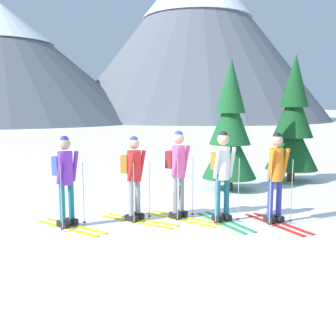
# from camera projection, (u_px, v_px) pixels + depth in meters

# --- Properties ---
(ground_plane) EXTENTS (400.00, 400.00, 0.00)m
(ground_plane) POSITION_uv_depth(u_px,v_px,m) (176.00, 222.00, 8.20)
(ground_plane) COLOR white
(skier_in_purple) EXTENTS (1.13, 1.62, 1.77)m
(skier_in_purple) POSITION_uv_depth(u_px,v_px,m) (65.00, 176.00, 7.76)
(skier_in_purple) COLOR yellow
(skier_in_purple) RESTS_ON ground
(skier_in_red) EXTENTS (1.26, 1.61, 1.74)m
(skier_in_red) POSITION_uv_depth(u_px,v_px,m) (134.00, 174.00, 8.19)
(skier_in_red) COLOR yellow
(skier_in_red) RESTS_ON ground
(skier_in_pink) EXTENTS (1.10, 1.67, 1.84)m
(skier_in_pink) POSITION_uv_depth(u_px,v_px,m) (178.00, 169.00, 8.36)
(skier_in_pink) COLOR yellow
(skier_in_pink) RESTS_ON ground
(skier_in_white) EXTENTS (0.61, 1.68, 1.84)m
(skier_in_white) POSITION_uv_depth(u_px,v_px,m) (222.00, 170.00, 8.13)
(skier_in_white) COLOR green
(skier_in_white) RESTS_ON ground
(skier_in_orange) EXTENTS (0.61, 1.71, 1.82)m
(skier_in_orange) POSITION_uv_depth(u_px,v_px,m) (276.00, 173.00, 8.00)
(skier_in_orange) COLOR red
(skier_in_orange) RESTS_ON ground
(pine_tree_near) EXTENTS (1.60, 1.60, 3.88)m
(pine_tree_near) POSITION_uv_depth(u_px,v_px,m) (293.00, 124.00, 12.49)
(pine_tree_near) COLOR #51381E
(pine_tree_near) RESTS_ON ground
(pine_tree_mid) EXTENTS (1.50, 1.50, 3.62)m
(pine_tree_mid) POSITION_uv_depth(u_px,v_px,m) (230.00, 131.00, 11.13)
(pine_tree_mid) COLOR #51381E
(pine_tree_mid) RESTS_ON ground
(mountain_ridge_distant) EXTENTS (97.25, 59.95, 27.22)m
(mountain_ridge_distant) POSITION_uv_depth(u_px,v_px,m) (20.00, 41.00, 62.49)
(mountain_ridge_distant) COLOR gray
(mountain_ridge_distant) RESTS_ON ground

